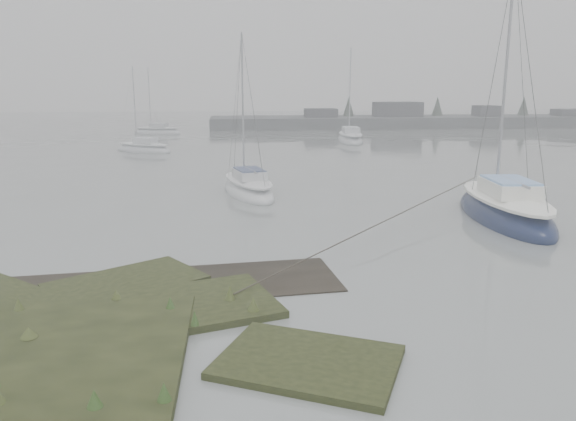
{
  "coord_description": "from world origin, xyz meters",
  "views": [
    {
      "loc": [
        -0.86,
        -10.72,
        5.52
      ],
      "look_at": [
        0.66,
        5.68,
        1.8
      ],
      "focal_mm": 35.0,
      "sensor_mm": 36.0,
      "label": 1
    }
  ],
  "objects": [
    {
      "name": "sailboat_white",
      "position": [
        -0.27,
        17.63,
        0.27
      ],
      "size": [
        3.48,
        6.46,
        8.68
      ],
      "rotation": [
        0.0,
        0.0,
        0.25
      ],
      "color": "silver",
      "rests_on": "ground"
    },
    {
      "name": "sailboat_far_a",
      "position": [
        -8.53,
        36.97,
        0.23
      ],
      "size": [
        5.48,
        4.2,
        7.51
      ],
      "rotation": [
        0.0,
        0.0,
        1.04
      ],
      "color": "#B9BEC4",
      "rests_on": "ground"
    },
    {
      "name": "sailboat_far_b",
      "position": [
        10.24,
        43.2,
        0.3
      ],
      "size": [
        2.62,
        6.96,
        9.67
      ],
      "rotation": [
        0.0,
        0.0,
        -0.05
      ],
      "color": "#B7BDC1",
      "rests_on": "ground"
    },
    {
      "name": "ground",
      "position": [
        0.0,
        30.0,
        0.0
      ],
      "size": [
        160.0,
        160.0,
        0.0
      ],
      "primitive_type": "plane",
      "color": "slate",
      "rests_on": "ground"
    },
    {
      "name": "sailboat_main",
      "position": [
        10.23,
        11.13,
        0.35
      ],
      "size": [
        3.24,
        8.18,
        11.29
      ],
      "rotation": [
        0.0,
        0.0,
        -0.08
      ],
      "color": "#121C3B",
      "rests_on": "ground"
    },
    {
      "name": "far_shoreline",
      "position": [
        26.84,
        61.9,
        0.85
      ],
      "size": [
        60.0,
        8.0,
        4.15
      ],
      "color": "#4C4F51",
      "rests_on": "ground"
    },
    {
      "name": "sailboat_far_c",
      "position": [
        -9.69,
        54.2,
        0.25
      ],
      "size": [
        5.93,
        3.41,
        7.95
      ],
      "rotation": [
        0.0,
        0.0,
        1.28
      ],
      "color": "silver",
      "rests_on": "ground"
    }
  ]
}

